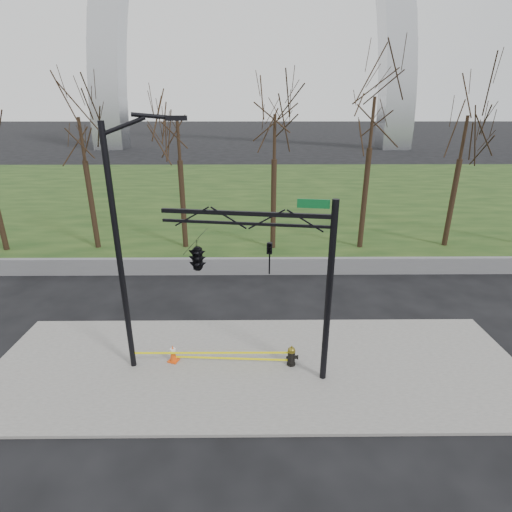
{
  "coord_description": "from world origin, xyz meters",
  "views": [
    {
      "loc": [
        -0.13,
        -11.0,
        8.33
      ],
      "look_at": [
        -0.01,
        2.0,
        3.33
      ],
      "focal_mm": 27.2,
      "sensor_mm": 36.0,
      "label": 1
    }
  ],
  "objects_px": {
    "fire_hydrant": "(292,356)",
    "traffic_signal_mast": "(222,256)",
    "street_light": "(124,237)",
    "traffic_cone": "(173,353)"
  },
  "relations": [
    {
      "from": "street_light",
      "to": "traffic_signal_mast",
      "type": "xyz_separation_m",
      "value": [
        2.93,
        -0.23,
        -0.55
      ]
    },
    {
      "from": "traffic_cone",
      "to": "traffic_signal_mast",
      "type": "bearing_deg",
      "value": -12.49
    },
    {
      "from": "traffic_signal_mast",
      "to": "fire_hydrant",
      "type": "bearing_deg",
      "value": 13.25
    },
    {
      "from": "fire_hydrant",
      "to": "traffic_signal_mast",
      "type": "xyz_separation_m",
      "value": [
        -2.24,
        -0.17,
        3.71
      ]
    },
    {
      "from": "traffic_cone",
      "to": "street_light",
      "type": "xyz_separation_m",
      "value": [
        -1.1,
        -0.17,
        4.28
      ]
    },
    {
      "from": "fire_hydrant",
      "to": "street_light",
      "type": "xyz_separation_m",
      "value": [
        -5.17,
        0.07,
        4.26
      ]
    },
    {
      "from": "street_light",
      "to": "traffic_signal_mast",
      "type": "relative_size",
      "value": 1.37
    },
    {
      "from": "traffic_cone",
      "to": "street_light",
      "type": "relative_size",
      "value": 0.08
    },
    {
      "from": "traffic_signal_mast",
      "to": "street_light",
      "type": "bearing_deg",
      "value": -175.5
    },
    {
      "from": "traffic_cone",
      "to": "street_light",
      "type": "bearing_deg",
      "value": -170.98
    }
  ]
}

